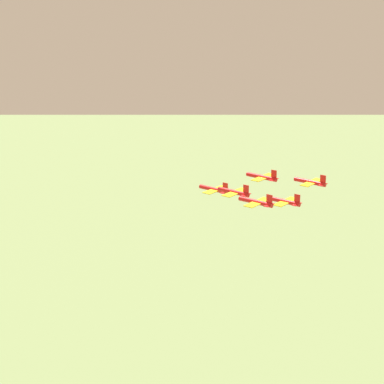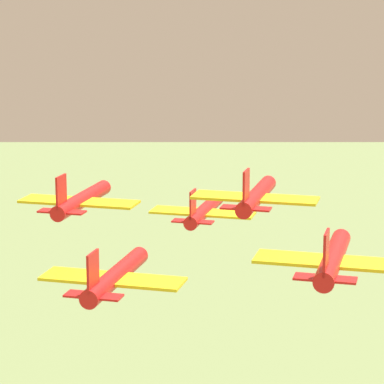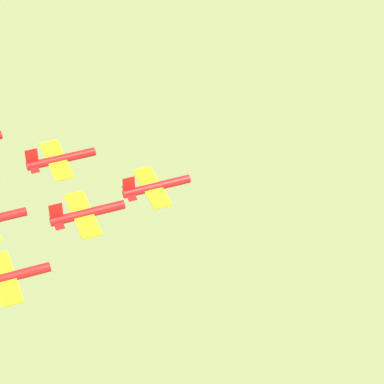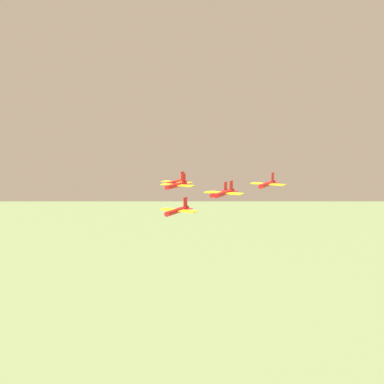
% 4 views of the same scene
% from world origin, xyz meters
% --- Properties ---
extents(jet_0, '(8.77, 8.43, 2.93)m').
position_xyz_m(jet_0, '(60.31, 11.00, 142.10)').
color(jet_0, red).
extents(jet_1, '(8.77, 8.43, 2.93)m').
position_xyz_m(jet_1, '(69.39, 3.05, 144.91)').
color(jet_1, red).
extents(jet_2, '(8.77, 8.43, 2.93)m').
position_xyz_m(jet_2, '(71.67, 15.07, 145.88)').
color(jet_2, red).
extents(jet_4, '(8.77, 8.43, 2.93)m').
position_xyz_m(jet_4, '(80.75, 7.13, 143.10)').
color(jet_4, red).
extents(jet_5, '(8.77, 8.43, 2.93)m').
position_xyz_m(jet_5, '(83.02, 19.15, 145.05)').
color(jet_5, red).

